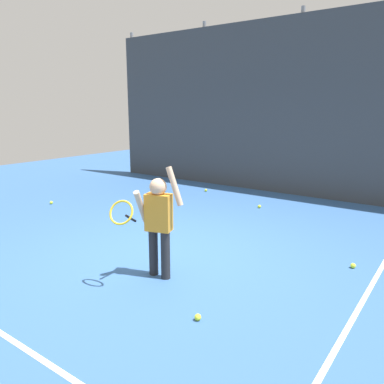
{
  "coord_description": "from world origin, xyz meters",
  "views": [
    {
      "loc": [
        3.2,
        -3.9,
        2.0
      ],
      "look_at": [
        0.19,
        0.27,
        0.85
      ],
      "focal_mm": 35.51,
      "sensor_mm": 36.0,
      "label": 1
    }
  ],
  "objects_px": {
    "tennis_ball_3": "(198,317)",
    "tennis_ball_5": "(51,203)",
    "tennis_ball_4": "(206,190)",
    "tennis_ball_0": "(353,266)",
    "tennis_player": "(157,219)",
    "tennis_ball_2": "(259,206)"
  },
  "relations": [
    {
      "from": "tennis_player",
      "to": "tennis_ball_4",
      "type": "bearing_deg",
      "value": 98.76
    },
    {
      "from": "tennis_ball_4",
      "to": "tennis_ball_5",
      "type": "distance_m",
      "value": 3.53
    },
    {
      "from": "tennis_ball_0",
      "to": "tennis_ball_3",
      "type": "distance_m",
      "value": 2.33
    },
    {
      "from": "tennis_ball_0",
      "to": "tennis_ball_5",
      "type": "height_order",
      "value": "same"
    },
    {
      "from": "tennis_ball_0",
      "to": "tennis_player",
      "type": "bearing_deg",
      "value": -138.52
    },
    {
      "from": "tennis_ball_5",
      "to": "tennis_player",
      "type": "bearing_deg",
      "value": -18.03
    },
    {
      "from": "tennis_ball_0",
      "to": "tennis_ball_5",
      "type": "xyz_separation_m",
      "value": [
        -5.99,
        -0.29,
        0.0
      ]
    },
    {
      "from": "tennis_ball_0",
      "to": "tennis_ball_4",
      "type": "bearing_deg",
      "value": 146.67
    },
    {
      "from": "tennis_ball_0",
      "to": "tennis_ball_3",
      "type": "bearing_deg",
      "value": -112.91
    },
    {
      "from": "tennis_ball_2",
      "to": "tennis_ball_3",
      "type": "xyz_separation_m",
      "value": [
        1.37,
        -4.14,
        0.0
      ]
    },
    {
      "from": "tennis_player",
      "to": "tennis_ball_3",
      "type": "bearing_deg",
      "value": -46.78
    },
    {
      "from": "tennis_ball_3",
      "to": "tennis_ball_4",
      "type": "height_order",
      "value": "same"
    },
    {
      "from": "tennis_player",
      "to": "tennis_ball_0",
      "type": "height_order",
      "value": "tennis_player"
    },
    {
      "from": "tennis_ball_2",
      "to": "tennis_ball_5",
      "type": "bearing_deg",
      "value": -148.41
    },
    {
      "from": "tennis_ball_3",
      "to": "tennis_ball_4",
      "type": "relative_size",
      "value": 1.0
    },
    {
      "from": "tennis_ball_2",
      "to": "tennis_ball_5",
      "type": "relative_size",
      "value": 1.0
    },
    {
      "from": "tennis_ball_2",
      "to": "tennis_ball_3",
      "type": "relative_size",
      "value": 1.0
    },
    {
      "from": "tennis_ball_0",
      "to": "tennis_ball_4",
      "type": "relative_size",
      "value": 1.0
    },
    {
      "from": "tennis_ball_3",
      "to": "tennis_ball_4",
      "type": "xyz_separation_m",
      "value": [
        -3.1,
        4.79,
        0.0
      ]
    },
    {
      "from": "tennis_ball_0",
      "to": "tennis_ball_2",
      "type": "height_order",
      "value": "same"
    },
    {
      "from": "tennis_ball_3",
      "to": "tennis_ball_5",
      "type": "xyz_separation_m",
      "value": [
        -5.08,
        1.86,
        0.0
      ]
    },
    {
      "from": "tennis_player",
      "to": "tennis_ball_3",
      "type": "relative_size",
      "value": 20.46
    }
  ]
}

